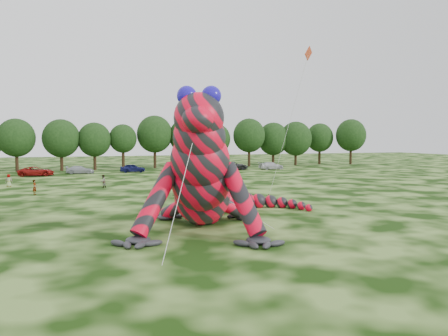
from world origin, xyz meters
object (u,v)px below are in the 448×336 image
car_6 (234,166)px  spectator_5 (175,187)px  tree_17 (351,142)px  spectator_0 (35,187)px  tree_6 (16,145)px  tree_14 (273,144)px  tree_7 (61,145)px  car_5 (178,168)px  car_4 (133,168)px  tree_13 (249,142)px  tree_12 (216,145)px  tree_16 (320,144)px  car_2 (36,171)px  tree_8 (95,146)px  spectator_4 (9,180)px  car_3 (80,170)px  spectator_1 (103,181)px  flying_kite (306,64)px  inflatable_gecko (203,159)px  spectator_2 (224,176)px  spectator_3 (209,174)px  car_7 (271,166)px  tree_11 (186,143)px  tree_15 (296,143)px  tree_10 (155,142)px  tree_9 (123,147)px

car_6 → spectator_5: size_ratio=2.99×
tree_17 → spectator_0: 72.79m
tree_6 → tree_14: 51.06m
tree_7 → tree_14: (43.54, 1.92, -0.04)m
tree_7 → car_5: 21.99m
tree_17 → car_4: 50.89m
tree_14 → car_4: size_ratio=2.16×
tree_7 → tree_13: 37.21m
tree_12 → tree_16: (25.44, 1.63, 0.20)m
car_2 → car_5: bearing=-79.5°
tree_12 → tree_14: bearing=4.2°
tree_8 → spectator_4: bearing=-113.4°
car_3 → tree_17: bearing=-76.6°
car_2 → car_4: bearing=-75.5°
tree_13 → spectator_1: size_ratio=6.46×
flying_kite → car_3: bearing=117.7°
tree_7 → car_2: tree_7 is taller
tree_12 → car_2: tree_12 is taller
inflatable_gecko → flying_kite: bearing=52.4°
tree_7 → spectator_5: size_ratio=5.20×
tree_13 → tree_17: (24.82, -0.46, 0.08)m
tree_17 → spectator_2: (-40.21, -28.53, -4.30)m
car_5 → spectator_1: 26.74m
tree_6 → spectator_3: bearing=-41.2°
car_7 → spectator_4: spectator_4 is taller
tree_12 → spectator_1: size_ratio=5.72×
tree_11 → spectator_2: bearing=-93.9°
flying_kite → tree_14: bearing=68.2°
car_7 → spectator_2: bearing=138.0°
tree_15 → car_5: (-28.51, -9.04, -4.16)m
flying_kite → car_3: flying_kite is taller
tree_8 → tree_12: tree_12 is taller
inflatable_gecko → tree_10: tree_10 is taller
car_5 → spectator_1: (-14.40, -22.53, 0.13)m
car_6 → flying_kite: bearing=-179.4°
tree_8 → tree_12: (24.23, 0.75, 0.01)m
tree_13 → spectator_5: size_ratio=5.56×
tree_16 → spectator_5: (-43.03, -42.66, -3.78)m
tree_17 → tree_15: bearing=175.3°
car_5 → car_7: bearing=-93.5°
tree_8 → car_2: 14.69m
inflatable_gecko → tree_16: 73.35m
inflatable_gecko → car_5: 48.74m
tree_9 → car_6: size_ratio=1.59×
flying_kite → tree_7: 53.73m
car_7 → spectator_2: (-16.11, -19.42, 0.14)m
tree_17 → spectator_4: tree_17 is taller
tree_6 → spectator_4: tree_6 is taller
tree_8 → car_7: tree_8 is taller
tree_9 → car_7: (26.79, -9.79, -3.63)m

